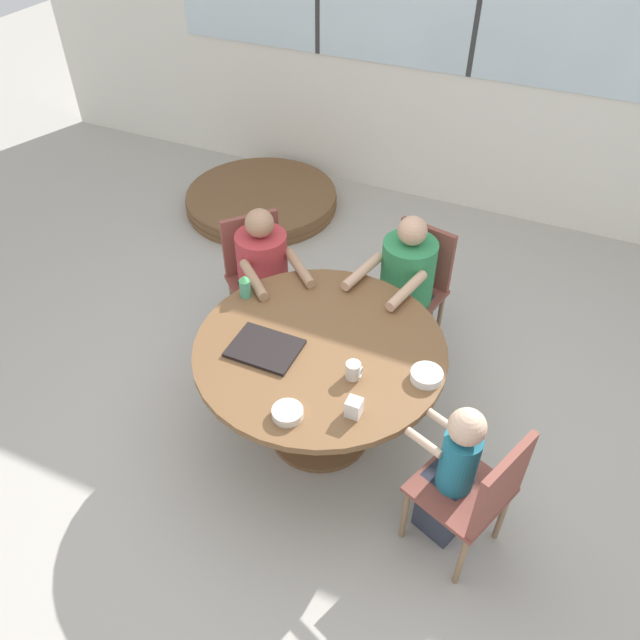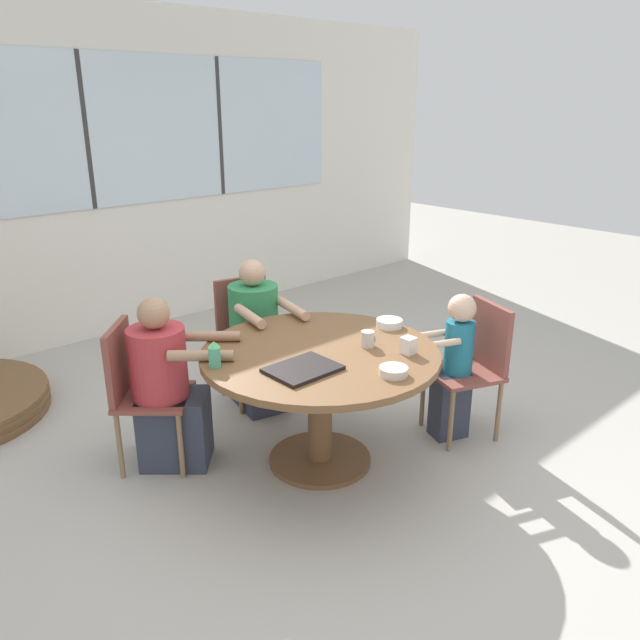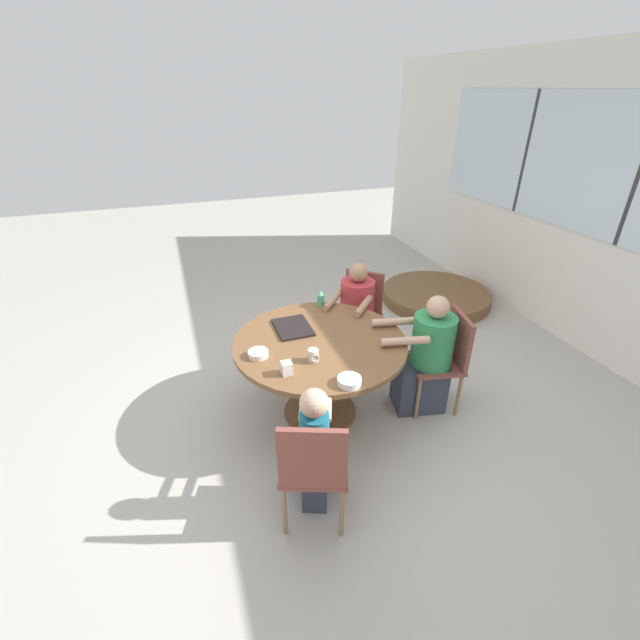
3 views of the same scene
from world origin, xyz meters
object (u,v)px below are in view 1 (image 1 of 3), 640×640
(person_man_blue_shirt, at_px, (266,289))
(coffee_mug, at_px, (354,371))
(folded_table_stack, at_px, (262,200))
(chair_for_man_blue_shirt, at_px, (257,267))
(chair_for_woman_green_shirt, at_px, (416,278))
(bowl_white_shallow, at_px, (426,376))
(person_woman_green_shirt, at_px, (402,298))
(bowl_cereal, at_px, (288,413))
(person_toddler, at_px, (451,477))
(milk_carton_small, at_px, (354,407))
(chair_for_toddler, at_px, (479,491))
(sippy_cup, at_px, (245,286))

(person_man_blue_shirt, height_order, coffee_mug, person_man_blue_shirt)
(folded_table_stack, bearing_deg, chair_for_man_blue_shirt, -62.01)
(chair_for_woman_green_shirt, bearing_deg, bowl_white_shallow, 121.46)
(person_woman_green_shirt, relative_size, bowl_cereal, 6.97)
(bowl_cereal, bearing_deg, person_toddler, 12.15)
(chair_for_man_blue_shirt, relative_size, bowl_white_shallow, 5.33)
(person_toddler, height_order, milk_carton_small, person_toddler)
(bowl_cereal, height_order, folded_table_stack, bowl_cereal)
(person_woman_green_shirt, xyz_separation_m, coffee_mug, (0.05, -0.98, 0.30))
(chair_for_toddler, relative_size, person_man_blue_shirt, 0.84)
(chair_for_woman_green_shirt, relative_size, chair_for_man_blue_shirt, 1.00)
(chair_for_man_blue_shirt, height_order, bowl_cereal, chair_for_man_blue_shirt)
(person_toddler, relative_size, bowl_white_shallow, 5.84)
(person_toddler, bearing_deg, chair_for_toddler, -90.00)
(chair_for_toddler, height_order, bowl_white_shallow, chair_for_toddler)
(person_woman_green_shirt, bearing_deg, chair_for_toddler, 134.87)
(chair_for_woman_green_shirt, relative_size, folded_table_stack, 0.64)
(sippy_cup, relative_size, bowl_white_shallow, 0.90)
(coffee_mug, xyz_separation_m, sippy_cup, (-0.80, 0.34, 0.03))
(chair_for_toddler, xyz_separation_m, bowl_cereal, (-0.91, -0.11, 0.22))
(chair_for_man_blue_shirt, relative_size, milk_carton_small, 9.16)
(sippy_cup, bearing_deg, person_man_blue_shirt, 102.89)
(person_toddler, height_order, bowl_white_shallow, person_toddler)
(person_man_blue_shirt, relative_size, coffee_mug, 11.10)
(person_woman_green_shirt, distance_m, person_man_blue_shirt, 0.87)
(coffee_mug, bearing_deg, chair_for_man_blue_shirt, 140.53)
(folded_table_stack, bearing_deg, sippy_cup, -63.19)
(folded_table_stack, bearing_deg, chair_for_woman_green_shirt, -31.97)
(chair_for_toddler, xyz_separation_m, person_toddler, (-0.14, 0.06, -0.05))
(milk_carton_small, xyz_separation_m, folded_table_stack, (-1.84, 2.45, -0.68))
(bowl_white_shallow, bearing_deg, milk_carton_small, -124.72)
(chair_for_toddler, height_order, folded_table_stack, chair_for_toddler)
(chair_for_woman_green_shirt, bearing_deg, chair_for_toddler, 130.47)
(chair_for_woman_green_shirt, xyz_separation_m, bowl_cereal, (-0.17, -1.50, 0.22))
(person_woman_green_shirt, relative_size, sippy_cup, 7.18)
(coffee_mug, xyz_separation_m, milk_carton_small, (0.09, -0.22, 0.00))
(chair_for_toddler, relative_size, bowl_cereal, 5.78)
(bowl_white_shallow, bearing_deg, folded_table_stack, 134.81)
(chair_for_toddler, xyz_separation_m, folded_table_stack, (-2.48, 2.48, -0.43))
(bowl_cereal, bearing_deg, bowl_white_shallow, 43.22)
(chair_for_man_blue_shirt, height_order, bowl_white_shallow, chair_for_man_blue_shirt)
(person_woman_green_shirt, distance_m, bowl_white_shallow, 0.97)
(chair_for_woman_green_shirt, height_order, bowl_cereal, chair_for_woman_green_shirt)
(person_toddler, xyz_separation_m, folded_table_stack, (-2.34, 2.42, -0.38))
(chair_for_toddler, distance_m, milk_carton_small, 0.68)
(bowl_white_shallow, xyz_separation_m, folded_table_stack, (-2.09, 2.10, -0.66))
(person_man_blue_shirt, height_order, folded_table_stack, person_man_blue_shirt)
(person_toddler, height_order, sippy_cup, person_toddler)
(milk_carton_small, height_order, bowl_white_shallow, milk_carton_small)
(person_woman_green_shirt, xyz_separation_m, sippy_cup, (-0.74, -0.64, 0.33))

